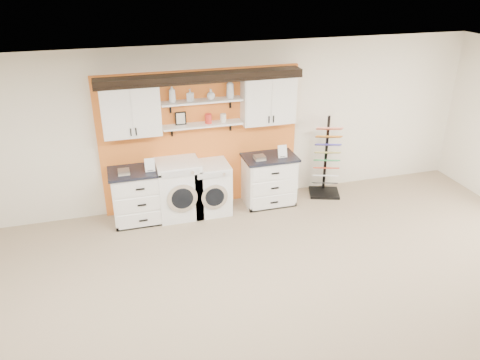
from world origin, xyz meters
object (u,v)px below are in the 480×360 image
object	(u,v)px
dryer	(210,187)
sample_rack	(326,170)
washer	(179,189)
base_cabinet_left	(140,195)
base_cabinet_right	(269,180)

from	to	relation	value
dryer	sample_rack	distance (m)	2.19
washer	base_cabinet_left	bearing A→B (deg)	179.70
base_cabinet_left	dryer	world-z (taller)	base_cabinet_left
base_cabinet_right	dryer	size ratio (longest dim) A/B	1.04
base_cabinet_right	washer	distance (m)	1.61
dryer	sample_rack	world-z (taller)	sample_rack
base_cabinet_right	dryer	bearing A→B (deg)	-179.82
dryer	sample_rack	bearing A→B (deg)	0.90
washer	base_cabinet_right	bearing A→B (deg)	0.12
base_cabinet_right	dryer	world-z (taller)	base_cabinet_right
base_cabinet_right	dryer	xyz separation A→B (m)	(-1.07, -0.00, -0.01)
sample_rack	base_cabinet_left	bearing A→B (deg)	-160.42
base_cabinet_left	dryer	distance (m)	1.19
sample_rack	base_cabinet_right	bearing A→B (deg)	-159.36
washer	sample_rack	xyz separation A→B (m)	(2.73, 0.03, -0.01)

